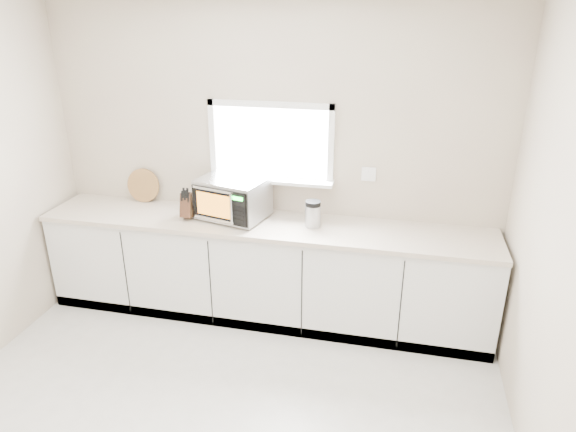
# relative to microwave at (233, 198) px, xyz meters

# --- Properties ---
(back_wall) EXTENTS (4.00, 0.17, 2.70)m
(back_wall) POSITION_rel_microwave_xyz_m (0.28, 0.26, 0.26)
(back_wall) COLOR beige
(back_wall) RESTS_ON ground
(cabinets) EXTENTS (3.92, 0.60, 0.88)m
(cabinets) POSITION_rel_microwave_xyz_m (0.28, -0.04, -0.67)
(cabinets) COLOR silver
(cabinets) RESTS_ON ground
(countertop) EXTENTS (3.92, 0.64, 0.04)m
(countertop) POSITION_rel_microwave_xyz_m (0.28, -0.05, -0.21)
(countertop) COLOR beige
(countertop) RESTS_ON cabinets
(microwave) EXTENTS (0.64, 0.55, 0.36)m
(microwave) POSITION_rel_microwave_xyz_m (0.00, 0.00, 0.00)
(microwave) COLOR black
(microwave) RESTS_ON countertop
(knife_block) EXTENTS (0.10, 0.21, 0.29)m
(knife_block) POSITION_rel_microwave_xyz_m (-0.38, -0.09, -0.06)
(knife_block) COLOR #4F331C
(knife_block) RESTS_ON countertop
(cutting_board) EXTENTS (0.32, 0.08, 0.32)m
(cutting_board) POSITION_rel_microwave_xyz_m (-0.95, 0.20, -0.03)
(cutting_board) COLOR #A5813F
(cutting_board) RESTS_ON countertop
(coffee_grinder) EXTENTS (0.14, 0.14, 0.23)m
(coffee_grinder) POSITION_rel_microwave_xyz_m (0.71, -0.03, -0.07)
(coffee_grinder) COLOR #AFB1B6
(coffee_grinder) RESTS_ON countertop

